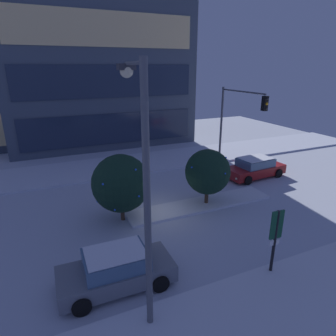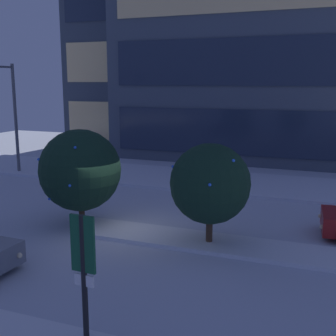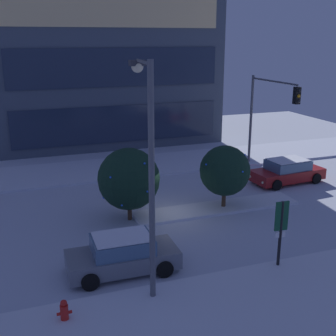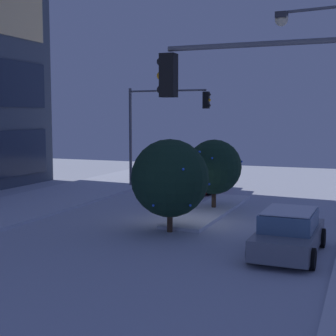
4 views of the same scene
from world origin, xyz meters
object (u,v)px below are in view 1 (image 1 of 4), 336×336
object	(u,v)px
car_near	(116,270)
decorated_tree_median	(121,183)
car_far	(255,168)
street_lamp_arched	(141,162)
traffic_light_corner_far_right	(238,113)
parking_info_sign	(275,235)
decorated_tree_left_of_median	(208,172)

from	to	relation	value
car_near	decorated_tree_median	world-z (taller)	decorated_tree_median
car_far	street_lamp_arched	size ratio (longest dim) A/B	0.59
car_near	car_far	distance (m)	14.29
car_near	traffic_light_corner_far_right	distance (m)	16.11
traffic_light_corner_far_right	decorated_tree_median	distance (m)	12.04
street_lamp_arched	car_far	bearing A→B (deg)	-46.26
traffic_light_corner_far_right	parking_info_sign	world-z (taller)	traffic_light_corner_far_right
car_far	traffic_light_corner_far_right	distance (m)	4.51
car_far	car_near	bearing A→B (deg)	25.50
parking_info_sign	car_near	bearing A→B (deg)	75.96
decorated_tree_median	decorated_tree_left_of_median	world-z (taller)	decorated_tree_median
street_lamp_arched	decorated_tree_left_of_median	distance (m)	9.01
car_far	parking_info_sign	bearing A→B (deg)	49.31
street_lamp_arched	decorated_tree_left_of_median	world-z (taller)	street_lamp_arched
car_near	street_lamp_arched	xyz separation A→B (m)	(0.63, -1.38, 4.55)
car_far	decorated_tree_median	size ratio (longest dim) A/B	1.31
decorated_tree_left_of_median	decorated_tree_median	bearing A→B (deg)	176.85
street_lamp_arched	decorated_tree_median	distance (m)	7.01
traffic_light_corner_far_right	street_lamp_arched	size ratio (longest dim) A/B	0.77
parking_info_sign	decorated_tree_median	distance (m)	7.89
car_near	parking_info_sign	distance (m)	6.19
car_far	traffic_light_corner_far_right	size ratio (longest dim) A/B	0.76
traffic_light_corner_far_right	car_far	bearing A→B (deg)	0.85
car_near	traffic_light_corner_far_right	xyz separation A→B (m)	(12.34, 9.66, 3.73)
street_lamp_arched	decorated_tree_left_of_median	bearing A→B (deg)	-37.63
decorated_tree_median	decorated_tree_left_of_median	bearing A→B (deg)	-3.15
car_near	decorated_tree_median	size ratio (longest dim) A/B	1.20
traffic_light_corner_far_right	decorated_tree_median	size ratio (longest dim) A/B	1.72
decorated_tree_median	street_lamp_arched	bearing A→B (deg)	-98.59
car_far	parking_info_sign	world-z (taller)	parking_info_sign
car_far	street_lamp_arched	bearing A→B (deg)	31.48
traffic_light_corner_far_right	decorated_tree_left_of_median	size ratio (longest dim) A/B	1.84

